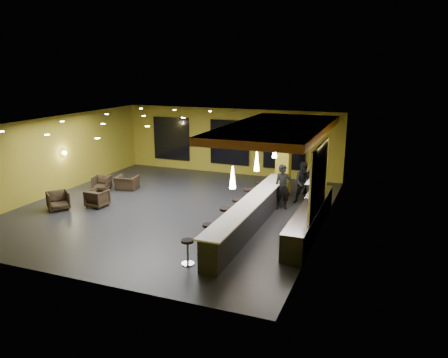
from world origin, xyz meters
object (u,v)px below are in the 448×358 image
(armchair_d, at_px, (127,183))
(staff_a, at_px, (283,187))
(bar_stool_2, at_px, (225,216))
(armchair_b, at_px, (97,198))
(staff_c, at_px, (312,188))
(bar_stool_5, at_px, (260,189))
(pendant_0, at_px, (233,177))
(pendant_2, at_px, (275,149))
(bar_stool_1, at_px, (208,232))
(column, at_px, (284,156))
(pendant_1, at_px, (257,161))
(bar_stool_4, at_px, (248,196))
(bar_stool_3, at_px, (237,207))
(bar_counter, at_px, (252,215))
(staff_b, at_px, (304,183))
(bar_stool_0, at_px, (188,249))
(prep_counter, at_px, (310,219))
(armchair_a, at_px, (58,201))
(armchair_c, at_px, (102,183))

(armchair_d, bearing_deg, staff_a, 169.88)
(bar_stool_2, bearing_deg, armchair_b, 173.94)
(staff_c, relative_size, bar_stool_5, 2.02)
(pendant_0, relative_size, staff_a, 0.38)
(pendant_2, bearing_deg, bar_stool_1, -98.70)
(column, bearing_deg, pendant_0, -90.00)
(pendant_1, relative_size, bar_stool_4, 0.84)
(bar_stool_5, bearing_deg, bar_stool_3, -91.02)
(bar_counter, bearing_deg, staff_b, 71.79)
(armchair_d, height_order, bar_stool_0, bar_stool_0)
(staff_c, bearing_deg, prep_counter, -62.88)
(prep_counter, relative_size, armchair_b, 7.54)
(armchair_a, bearing_deg, bar_stool_4, -29.81)
(bar_counter, height_order, bar_stool_4, bar_counter)
(bar_stool_3, height_order, bar_stool_5, bar_stool_3)
(pendant_1, xyz_separation_m, bar_stool_0, (-0.83, -4.04, -1.86))
(armchair_b, bearing_deg, armchair_d, -79.60)
(armchair_b, distance_m, armchair_c, 2.53)
(staff_b, distance_m, armchair_d, 8.28)
(pendant_0, xyz_separation_m, bar_stool_4, (-0.78, 4.01, -1.81))
(prep_counter, bearing_deg, bar_stool_5, 133.99)
(bar_counter, distance_m, staff_c, 3.48)
(bar_counter, relative_size, staff_b, 4.46)
(pendant_2, distance_m, bar_stool_0, 6.85)
(bar_stool_3, bearing_deg, bar_stool_0, -91.20)
(bar_counter, distance_m, prep_counter, 2.06)
(pendant_1, distance_m, pendant_2, 2.50)
(pendant_0, height_order, armchair_d, pendant_0)
(staff_a, distance_m, staff_c, 1.22)
(pendant_0, xyz_separation_m, staff_b, (1.17, 5.54, -1.45))
(pendant_2, bearing_deg, staff_a, -44.02)
(bar_stool_1, bearing_deg, pendant_1, 73.34)
(armchair_c, bearing_deg, bar_stool_3, -26.97)
(pendant_0, bearing_deg, staff_b, 78.12)
(bar_stool_2, bearing_deg, bar_stool_5, 88.81)
(bar_stool_2, distance_m, bar_stool_5, 3.91)
(bar_stool_3, xyz_separation_m, bar_stool_5, (0.05, 2.73, -0.00))
(pendant_1, height_order, staff_b, pendant_1)
(armchair_b, xyz_separation_m, armchair_d, (-0.34, 2.67, -0.04))
(bar_stool_0, xyz_separation_m, bar_stool_3, (0.09, 4.09, 0.04))
(armchair_d, bearing_deg, bar_stool_0, 126.15)
(bar_stool_3, relative_size, bar_stool_4, 1.00)
(staff_c, height_order, bar_stool_3, staff_c)
(armchair_c, relative_size, bar_stool_2, 0.88)
(pendant_2, distance_m, staff_b, 1.94)
(prep_counter, height_order, column, column)
(bar_counter, xyz_separation_m, pendant_0, (0.00, -2.00, 1.85))
(staff_b, distance_m, bar_stool_4, 2.51)
(pendant_0, height_order, staff_c, pendant_0)
(staff_b, height_order, bar_stool_2, staff_b)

